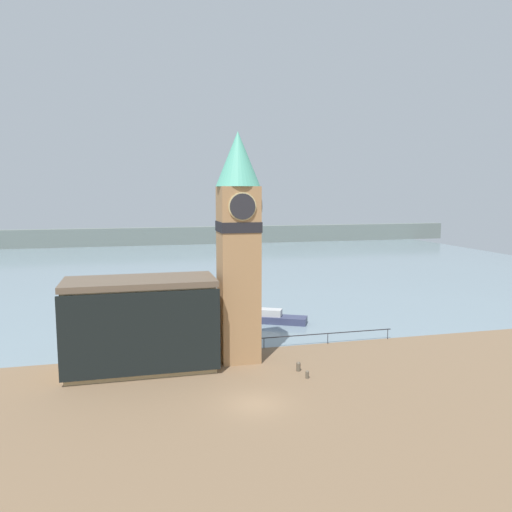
% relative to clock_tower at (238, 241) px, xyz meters
% --- Properties ---
extents(ground_plane, '(160.00, 160.00, 0.00)m').
position_rel_clock_tower_xyz_m(ground_plane, '(-0.89, -9.70, -10.69)').
color(ground_plane, brown).
extents(water, '(160.00, 120.00, 0.00)m').
position_rel_clock_tower_xyz_m(water, '(-0.89, 62.66, -10.69)').
color(water, gray).
rests_on(water, ground_plane).
extents(far_shoreline, '(180.00, 3.00, 5.00)m').
position_rel_clock_tower_xyz_m(far_shoreline, '(-0.89, 102.66, -8.19)').
color(far_shoreline, slate).
rests_on(far_shoreline, water).
extents(pier_railing, '(13.72, 0.08, 1.09)m').
position_rel_clock_tower_xyz_m(pier_railing, '(9.54, 2.41, -9.72)').
color(pier_railing, '#232328').
rests_on(pier_railing, ground_plane).
extents(clock_tower, '(3.87, 3.87, 20.13)m').
position_rel_clock_tower_xyz_m(clock_tower, '(0.00, 0.00, 0.00)').
color(clock_tower, '#9E754C').
rests_on(clock_tower, ground_plane).
extents(pier_building, '(12.56, 5.65, 7.80)m').
position_rel_clock_tower_xyz_m(pier_building, '(-8.52, -0.55, -6.77)').
color(pier_building, tan).
rests_on(pier_building, ground_plane).
extents(boat_near, '(6.54, 4.60, 1.58)m').
position_rel_clock_tower_xyz_m(boat_near, '(6.89, 11.33, -10.11)').
color(boat_near, '#333856').
rests_on(boat_near, water).
extents(mooring_bollard_near, '(0.38, 0.38, 0.81)m').
position_rel_clock_tower_xyz_m(mooring_bollard_near, '(4.25, -4.13, -10.26)').
color(mooring_bollard_near, brown).
rests_on(mooring_bollard_near, ground_plane).
extents(mooring_bollard_far, '(0.30, 0.30, 0.65)m').
position_rel_clock_tower_xyz_m(mooring_bollard_far, '(4.40, -5.88, -10.34)').
color(mooring_bollard_far, brown).
rests_on(mooring_bollard_far, ground_plane).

